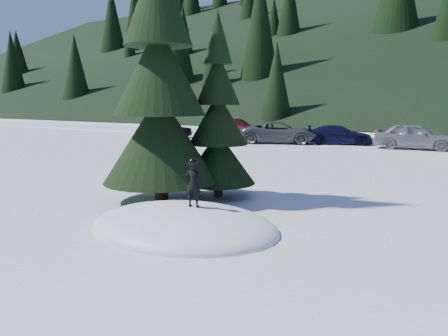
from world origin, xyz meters
The scene contains 10 objects.
ground centered at (0.00, 0.00, 0.00)m, with size 200.00×200.00×0.00m, color white.
snow_mound centered at (0.00, 0.00, 0.00)m, with size 4.48×3.52×0.96m, color white.
spruce_tall centered at (-2.20, 1.80, 3.32)m, with size 3.20×3.20×8.60m.
spruce_short centered at (-1.20, 3.20, 2.10)m, with size 2.20×2.20×5.37m.
child_skier centered at (0.16, 0.17, 0.99)m, with size 0.37×0.25×1.03m, color black.
car_0 centered at (-16.51, 18.86, 0.70)m, with size 1.65×4.10×1.40m, color black.
car_1 centered at (-12.25, 22.10, 0.71)m, with size 1.51×4.32×1.42m, color #3E0B10.
car_2 centered at (-6.94, 19.26, 0.72)m, with size 2.39×5.19×1.44m, color #44474B.
car_3 centered at (-3.34, 20.74, 0.62)m, with size 1.74×4.27×1.24m, color black.
car_4 centered at (1.38, 20.22, 0.77)m, with size 1.82×4.53×1.54m, color gray.
Camera 1 is at (5.87, -7.42, 2.80)m, focal length 35.00 mm.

